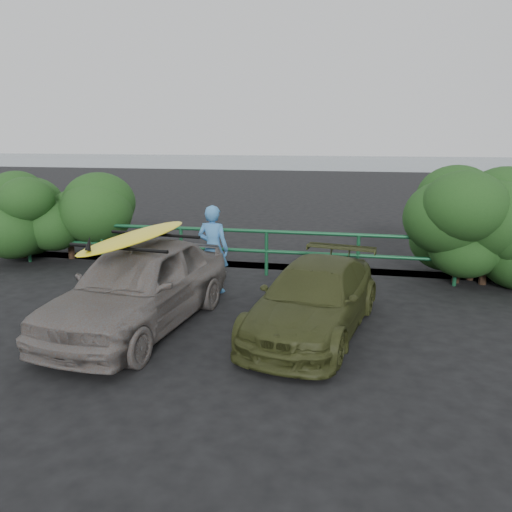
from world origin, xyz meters
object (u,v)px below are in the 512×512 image
at_px(olive_vehicle, 314,298).
at_px(surfboard, 137,236).
at_px(sedan, 140,285).
at_px(guardrail, 223,251).
at_px(man, 213,249).

xyz_separation_m(olive_vehicle, surfboard, (-2.78, -0.39, 0.96)).
relative_size(sedan, surfboard, 1.40).
bearing_deg(guardrail, sedan, -97.01).
relative_size(guardrail, olive_vehicle, 3.72).
xyz_separation_m(guardrail, olive_vehicle, (2.35, -3.09, 0.03)).
bearing_deg(guardrail, man, -82.39).
height_order(olive_vehicle, man, man).
bearing_deg(surfboard, sedan, -173.84).
xyz_separation_m(sedan, surfboard, (0.00, 0.00, 0.80)).
bearing_deg(surfboard, man, 79.73).
distance_m(sedan, olive_vehicle, 2.81).
bearing_deg(guardrail, surfboard, -97.01).
relative_size(guardrail, man, 8.01).
distance_m(guardrail, man, 1.45).
relative_size(man, surfboard, 0.59).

